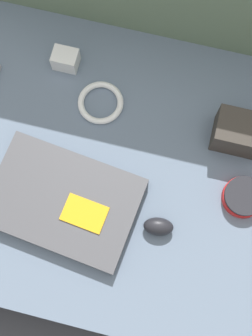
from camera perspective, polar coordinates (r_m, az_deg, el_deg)
The scene contains 8 objects.
ground_plane at distance 1.15m, azimuth -0.00°, elevation -1.91°, with size 8.00×8.00×0.00m, color #38383D.
couch_seat at distance 1.09m, azimuth -0.00°, elevation -1.14°, with size 0.94×0.68×0.13m.
laptop at distance 1.01m, azimuth -7.61°, elevation -4.04°, with size 0.33×0.25×0.03m.
computer_mouse at distance 0.99m, azimuth 3.97°, elevation -7.14°, with size 0.07×0.05×0.03m.
speaker_puck at distance 1.03m, azimuth 14.12°, elevation -3.41°, with size 0.09×0.09×0.03m.
camera_pouch at distance 1.04m, azimuth 13.59°, elevation 4.21°, with size 0.11×0.08×0.08m.
charger_brick at distance 1.11m, azimuth -7.38°, elevation 13.00°, with size 0.06×0.04×0.05m.
cable_coil at distance 1.07m, azimuth -3.11°, elevation 7.96°, with size 0.10×0.10×0.01m.
Camera 1 is at (0.06, -0.26, 1.12)m, focal length 50.00 mm.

